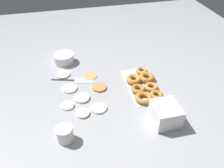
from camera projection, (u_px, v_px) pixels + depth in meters
ground_plane at (100, 89)px, 1.55m from camera, size 3.00×3.00×0.00m
pancake_0 at (63, 75)px, 1.68m from camera, size 0.10×0.10×0.01m
pancake_1 at (82, 98)px, 1.48m from camera, size 0.10×0.10×0.01m
pancake_2 at (99, 87)px, 1.56m from camera, size 0.09×0.09×0.01m
pancake_3 at (90, 76)px, 1.67m from camera, size 0.10×0.10×0.01m
pancake_4 at (83, 113)px, 1.37m from camera, size 0.08×0.08×0.01m
pancake_5 at (70, 88)px, 1.55m from camera, size 0.10×0.10×0.01m
pancake_6 at (99, 108)px, 1.41m from camera, size 0.10×0.10×0.01m
pancake_7 at (67, 106)px, 1.42m from camera, size 0.08×0.08×0.01m
donut_tray at (143, 85)px, 1.57m from camera, size 0.41×0.20×0.04m
batter_bowl at (64, 58)px, 1.80m from camera, size 0.15×0.15×0.07m
container_stack at (166, 114)px, 1.30m from camera, size 0.16×0.14×0.11m
paper_cup at (65, 134)px, 1.20m from camera, size 0.09×0.09×0.08m
spatula at (79, 80)px, 1.63m from camera, size 0.12×0.29×0.01m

